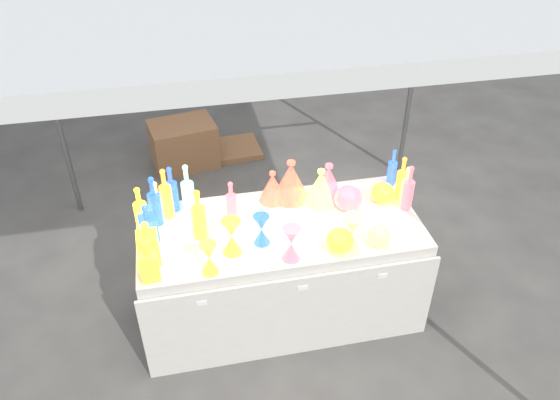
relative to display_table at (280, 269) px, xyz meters
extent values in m
plane|color=#64615D|center=(0.00, 0.01, -0.37)|extent=(80.00, 80.00, 0.00)
cylinder|color=gray|center=(-1.50, 1.51, 0.83)|extent=(0.04, 0.04, 2.40)
cylinder|color=gray|center=(1.50, 1.51, 0.83)|extent=(0.04, 0.04, 2.40)
cylinder|color=gray|center=(0.00, 1.48, 0.63)|extent=(3.00, 0.04, 0.04)
cube|color=silver|center=(0.00, 0.01, 0.00)|extent=(1.80, 0.80, 0.75)
cube|color=silver|center=(0.00, -0.41, -0.04)|extent=(1.84, 0.02, 0.68)
cube|color=white|center=(-0.55, -0.42, 0.23)|extent=(0.06, 0.00, 0.03)
cube|color=white|center=(0.05, -0.42, 0.23)|extent=(0.06, 0.00, 0.03)
cube|color=white|center=(0.55, -0.42, 0.23)|extent=(0.06, 0.00, 0.03)
cube|color=#9E6B47|center=(-0.53, 2.09, -0.15)|extent=(0.68, 0.55, 0.44)
cube|color=#9E6B47|center=(-0.10, 2.22, -0.35)|extent=(0.70, 0.52, 0.06)
camera|label=1|loc=(-0.55, -2.65, 2.56)|focal=35.00mm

